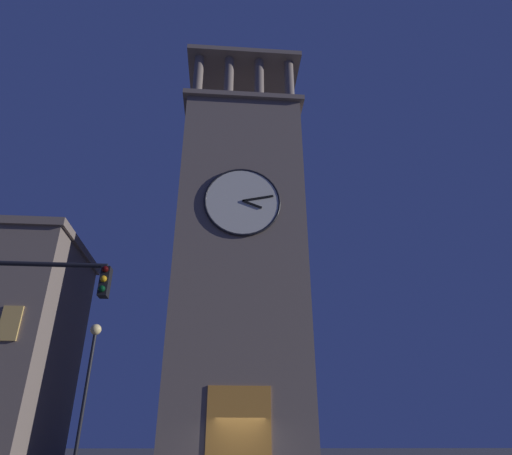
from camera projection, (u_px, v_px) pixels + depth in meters
clocktower at (239, 263)px, 29.28m from camera, size 8.60×8.49×30.55m
street_lamp at (89, 370)px, 17.13m from camera, size 0.44×0.44×5.80m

